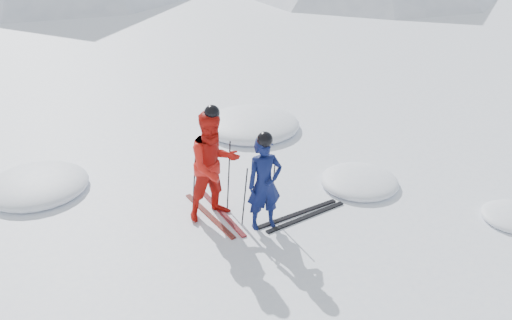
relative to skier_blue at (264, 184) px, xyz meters
name	(u,v)px	position (x,y,z in m)	size (l,w,h in m)	color
ground	(342,214)	(1.44, -0.13, -0.83)	(160.00, 160.00, 0.00)	white
skier_blue	(264,184)	(0.00, 0.00, 0.00)	(0.61, 0.40, 1.66)	#0B1445
skier_red	(214,166)	(-0.69, 0.62, 0.16)	(0.96, 0.75, 1.98)	red
pole_blue_left	(245,197)	(-0.30, 0.15, -0.28)	(0.02, 0.02, 1.11)	black
pole_blue_right	(273,189)	(0.25, 0.25, -0.28)	(0.02, 0.02, 1.11)	black
pole_red_left	(194,179)	(-0.99, 0.87, -0.17)	(0.02, 0.02, 1.32)	black
pole_red_right	(229,176)	(-0.39, 0.77, -0.17)	(0.02, 0.02, 1.32)	black
ski_worn_left	(209,215)	(-0.81, 0.62, -0.82)	(0.09, 1.70, 0.03)	black
ski_worn_right	(222,213)	(-0.57, 0.62, -0.82)	(0.09, 1.70, 0.03)	black
ski_loose_a	(297,214)	(0.69, 0.14, -0.82)	(0.09, 1.70, 0.03)	black
ski_loose_b	(306,217)	(0.79, -0.01, -0.82)	(0.09, 1.70, 0.03)	black
snow_lumps	(221,156)	(0.06, 2.88, -0.83)	(9.43, 7.06, 0.51)	white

